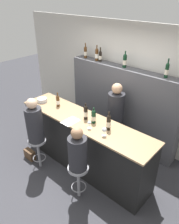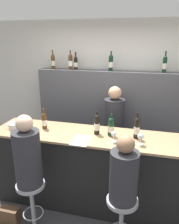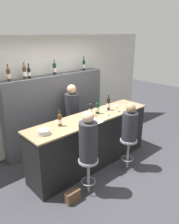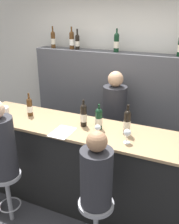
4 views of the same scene
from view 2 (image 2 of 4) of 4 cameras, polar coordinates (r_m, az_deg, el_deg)
The scene contains 23 objects.
ground_plane at distance 3.24m, azimuth -0.08°, elevation -25.97°, with size 16.00×16.00×0.00m, color #333338.
wall_back at distance 4.13m, azimuth 5.95°, elevation 4.89°, with size 6.40×0.05×2.60m.
bar_counter at distance 3.12m, azimuth 1.36°, elevation -15.01°, with size 2.78×0.65×1.08m.
back_bar_cabinet at distance 4.04m, azimuth 5.27°, elevation -1.70°, with size 2.60×0.28×1.75m.
wine_bottle_counter_0 at distance 3.08m, azimuth -11.74°, elevation -2.17°, with size 0.07×0.07×0.30m.
wine_bottle_counter_1 at distance 2.84m, azimuth 1.93°, elevation -3.22°, with size 0.07×0.07×0.32m.
wine_bottle_counter_2 at distance 2.81m, azimuth 5.63°, elevation -3.77°, with size 0.08×0.08×0.29m.
wine_bottle_counter_3 at distance 2.78m, azimuth 12.25°, elevation -4.02°, with size 0.07×0.07×0.34m.
wine_bottle_backbar_0 at distance 4.11m, azimuth -9.51°, elevation 12.91°, with size 0.07×0.07×0.33m.
wine_bottle_backbar_1 at distance 3.99m, azimuth -4.98°, elevation 12.99°, with size 0.07×0.07×0.33m.
wine_bottle_backbar_2 at distance 3.96m, azimuth -3.60°, elevation 12.70°, with size 0.07×0.07×0.30m.
wine_bottle_backbar_3 at distance 3.81m, azimuth 5.59°, elevation 12.71°, with size 0.08×0.08×0.33m.
wine_bottle_backbar_4 at distance 3.78m, azimuth 19.05°, elevation 11.76°, with size 0.07×0.07×0.34m.
wine_glass_0 at distance 2.65m, azimuth 6.35°, elevation -5.88°, with size 0.07×0.07×0.14m.
wine_glass_1 at distance 2.63m, azimuth 13.21°, elevation -6.27°, with size 0.08×0.08×0.15m.
metal_bowl at distance 3.22m, azimuth -18.68°, elevation -3.40°, with size 0.20×0.20×0.08m.
tasting_menu at distance 2.71m, azimuth -2.21°, elevation -7.42°, with size 0.21×0.30×0.00m.
bar_stool_left at distance 2.89m, azimuth -14.94°, elevation -19.96°, with size 0.34×0.34×0.65m.
guest_seated_left at distance 2.60m, azimuth -15.90°, elevation -10.84°, with size 0.31×0.31×0.86m.
bar_stool_right at distance 2.62m, azimuth 8.41°, elevation -24.10°, with size 0.34×0.34×0.65m.
guest_seated_right at distance 2.33m, azimuth 8.97°, elevation -15.54°, with size 0.30×0.30×0.75m.
bartender at distance 3.70m, azimuth 6.23°, elevation -6.22°, with size 0.33×0.33×1.57m.
handbag at distance 3.30m, azimuth -20.15°, elevation -23.91°, with size 0.26×0.12×0.20m.
Camera 2 is at (0.57, -2.23, 2.27)m, focal length 35.00 mm.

